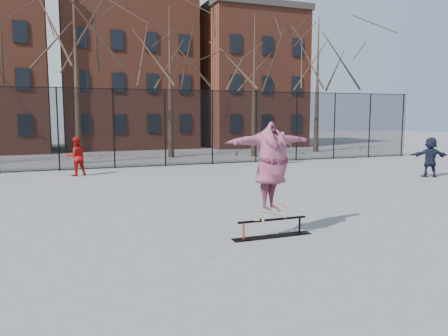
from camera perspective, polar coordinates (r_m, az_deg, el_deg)
name	(u,v)px	position (r m, az deg, el deg)	size (l,w,h in m)	color
ground	(243,229)	(10.47, 2.51, -7.94)	(100.00, 100.00, 0.00)	slate
skate_rail	(272,230)	(9.83, 6.32, -8.00)	(1.87, 0.29, 0.41)	black
skateboard	(271,217)	(9.74, 6.15, -6.35)	(0.75, 0.18, 0.09)	#A07640
skater	(272,172)	(9.56, 6.23, -0.48)	(2.36, 0.64, 1.92)	navy
bystander_red	(76,156)	(20.30, -18.77, 1.45)	(0.84, 0.65, 1.72)	#B71310
bystander_white	(283,148)	(24.30, 7.68, 2.66)	(1.03, 0.43, 1.76)	#B8B4AA
bystander_navy	(430,157)	(20.87, 25.32, 1.30)	(1.61, 0.51, 1.73)	#171D2F
fence	(142,127)	(22.65, -10.71, 5.27)	(34.03, 0.07, 4.00)	black
tree_row	(123,34)	(27.10, -13.12, 16.74)	(33.66, 7.46, 10.67)	black
rowhouses	(120,71)	(35.76, -13.46, 12.24)	(29.00, 7.00, 13.00)	brown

